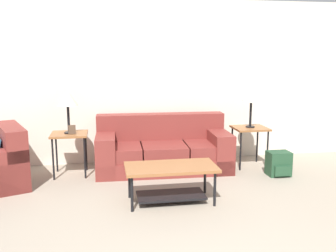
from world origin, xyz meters
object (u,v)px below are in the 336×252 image
Objects in this scene: table_lamp_left at (67,99)px; backpack at (279,164)px; couch at (163,150)px; side_table_left at (69,138)px; coffee_table at (171,175)px; table_lamp_right at (251,96)px; side_table_right at (250,132)px.

backpack is (2.98, -0.53, -0.94)m from table_lamp_left.
side_table_left is (-1.37, -0.06, 0.25)m from couch.
couch is 1.88× the size of coffee_table.
couch is 3.25× the size of table_lamp_left.
backpack is (0.25, -0.53, -0.94)m from table_lamp_right.
side_table_right is 1.00× the size of table_lamp_right.
side_table_left is 1.00× the size of table_lamp_right.
table_lamp_right is (2.74, 0.00, 0.00)m from table_lamp_left.
couch is 3.25× the size of table_lamp_right.
coffee_table is at bearing -157.03° from backpack.
side_table_right is 1.77× the size of backpack.
table_lamp_right is at bearing 0.00° from table_lamp_left.
table_lamp_left is 3.17m from backpack.
table_lamp_right reaches higher than coffee_table.
backpack is (0.25, -0.53, -0.38)m from side_table_right.
table_lamp_left is at bearing -177.38° from couch.
table_lamp_left is 1.00× the size of table_lamp_right.
backpack is at bearing -10.05° from table_lamp_left.
table_lamp_right is at bearing 180.00° from side_table_right.
side_table_left is 1.00× the size of table_lamp_left.
backpack is (1.61, -0.59, -0.12)m from couch.
coffee_table is 1.79m from side_table_left.
couch reaches higher than backpack.
couch is at bearing 177.38° from side_table_right.
couch is 3.25× the size of side_table_right.
side_table_right is (1.37, -0.06, 0.25)m from couch.
table_lamp_right is at bearing 40.44° from coffee_table.
coffee_table is at bearing -94.71° from couch.
couch reaches higher than side_table_right.
couch is 1.60m from table_lamp_left.
table_lamp_left is (-0.00, 0.00, 0.57)m from side_table_left.
table_lamp_left reaches higher than coffee_table.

